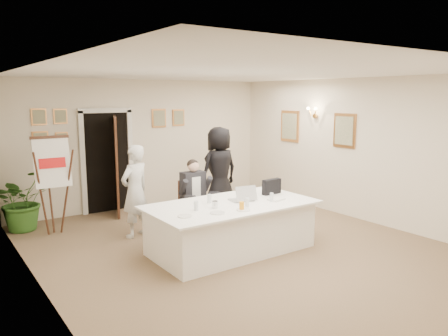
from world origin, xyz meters
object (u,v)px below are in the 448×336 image
standing_man (135,191)px  oj_glass (242,206)px  standing_woman (219,170)px  laptop (241,192)px  conference_table (231,227)px  seated_man (194,196)px  paper_stack (276,199)px  laptop_bag (272,187)px  potted_palm (22,200)px  steel_jug (215,205)px  flip_chart (53,191)px

standing_man → oj_glass: size_ratio=12.48×
standing_woman → laptop: (-0.92, -1.97, 0.01)m
conference_table → laptop: bearing=15.2°
seated_man → paper_stack: (0.72, -1.38, 0.11)m
conference_table → laptop_bag: (0.96, 0.14, 0.51)m
potted_palm → steel_jug: bearing=-56.4°
laptop → paper_stack: bearing=-24.9°
seated_man → flip_chart: (-2.11, 1.31, 0.13)m
seated_man → steel_jug: seated_man is taller
oj_glass → seated_man: bearing=85.3°
standing_woman → laptop_bag: standing_woman is taller
conference_table → paper_stack: size_ratio=10.01×
paper_stack → steel_jug: 1.11m
conference_table → paper_stack: 0.86m
laptop → paper_stack: laptop is taller
flip_chart → laptop_bag: flip_chart is taller
oj_glass → steel_jug: bearing=127.9°
oj_glass → standing_man: bearing=112.7°
standing_man → seated_man: bearing=135.5°
laptop_bag → paper_stack: size_ratio=1.40×
standing_woman → paper_stack: bearing=75.2°
flip_chart → paper_stack: flip_chart is taller
potted_palm → laptop: size_ratio=2.96×
laptop → oj_glass: (-0.37, -0.50, -0.07)m
flip_chart → potted_palm: size_ratio=1.54×
steel_jug → seated_man: bearing=72.6°
standing_man → conference_table: bearing=100.2°
paper_stack → laptop_bag: bearing=58.6°
seated_man → standing_man: 1.05m
seated_man → paper_stack: size_ratio=5.09×
standing_woman → steel_jug: 2.64m
seated_man → flip_chart: bearing=156.7°
seated_man → laptop: (0.24, -1.07, 0.24)m
flip_chart → standing_man: (1.16, -0.90, 0.01)m
standing_man → standing_woman: standing_woman is taller
flip_chart → seated_man: bearing=-31.9°
steel_jug → laptop: bearing=15.0°
seated_man → paper_stack: 1.56m
conference_table → potted_palm: 3.98m
conference_table → laptop_bag: 1.10m
potted_palm → oj_glass: (2.38, -3.52, 0.28)m
flip_chart → laptop: 3.35m
conference_table → flip_chart: 3.25m
laptop_bag → seated_man: bearing=128.9°
conference_table → standing_woman: (1.17, 2.04, 0.52)m
oj_glass → paper_stack: bearing=12.6°
seated_man → standing_man: size_ratio=0.83×
standing_man → flip_chart: bearing=-59.4°
paper_stack → laptop: bearing=147.0°
laptop → paper_stack: size_ratio=1.43×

